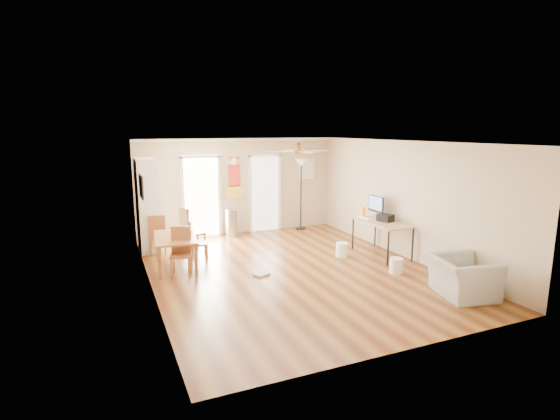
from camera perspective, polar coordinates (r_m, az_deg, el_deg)
name	(u,v)px	position (r m, az deg, el deg)	size (l,w,h in m)	color
floor	(291,270)	(8.78, 1.54, -8.07)	(7.00, 7.00, 0.00)	brown
ceiling	(292,142)	(8.31, 1.63, 9.14)	(5.50, 7.00, 0.00)	silver
wall_back	(239,186)	(11.68, -5.56, 3.19)	(5.50, 0.04, 2.60)	beige
wall_front	(408,255)	(5.55, 16.84, -5.84)	(5.50, 0.04, 2.60)	beige
wall_left	(148,219)	(7.74, -17.27, -1.18)	(0.04, 7.00, 2.60)	beige
wall_right	(403,199)	(9.90, 16.24, 1.42)	(0.04, 7.00, 2.60)	beige
crown_molding	(292,144)	(8.31, 1.63, 8.86)	(5.50, 7.00, 0.08)	white
kitchen_doorway	(201,198)	(11.44, -10.54, 1.63)	(0.90, 0.10, 2.10)	white
bathroom_doorway	(265,194)	(11.95, -2.08, 2.20)	(0.80, 0.10, 2.10)	white
wall_decal	(234,177)	(11.60, -6.14, 4.37)	(0.46, 0.03, 1.10)	red
ac_grille	(306,169)	(12.38, 3.58, 5.52)	(0.50, 0.04, 0.60)	white
framed_poster	(141,186)	(9.06, -18.17, 3.03)	(0.04, 0.66, 0.48)	black
ceiling_fan	(299,152)	(8.05, 2.52, 7.86)	(1.24, 1.24, 0.20)	#593819
bookshelf	(147,205)	(10.47, -17.46, 0.69)	(0.44, 0.98, 2.18)	silver
dining_table	(176,252)	(9.07, -13.85, -5.53)	(0.81, 1.35, 0.68)	olive
dining_chair_right_a	(193,231)	(9.96, -11.61, -2.73)	(0.45, 0.45, 1.09)	#9B6832
dining_chair_right_b	(199,241)	(9.39, -10.82, -4.13)	(0.37, 0.37, 0.90)	brown
dining_chair_near	(181,253)	(8.53, -13.22, -5.58)	(0.39, 0.39, 0.95)	#A46235
dining_chair_far	(158,234)	(10.23, -16.11, -3.09)	(0.38, 0.38, 0.92)	brown
trash_can	(232,223)	(11.47, -6.47, -1.70)	(0.34, 0.34, 0.73)	#AAAAAC
torchiere_lamp	(301,195)	(12.11, 2.84, 2.08)	(0.38, 0.38, 2.01)	black
computer_desk	(381,238)	(9.97, 13.45, -3.73)	(0.72, 1.45, 0.78)	tan
imac	(376,207)	(10.26, 12.75, 0.42)	(0.08, 0.56, 0.52)	black
keyboard	(364,218)	(10.21, 11.26, -1.03)	(0.14, 0.44, 0.02)	white
printer	(386,218)	(9.95, 14.01, -1.01)	(0.27, 0.32, 0.16)	black
orange_bottle	(364,212)	(10.39, 11.17, -0.23)	(0.07, 0.07, 0.22)	orange
wastebasket_a	(342,250)	(9.75, 8.33, -5.29)	(0.27, 0.27, 0.31)	white
wastebasket_b	(396,266)	(8.88, 15.36, -7.22)	(0.26, 0.26, 0.30)	white
floor_cloth	(261,274)	(8.49, -2.51, -8.62)	(0.28, 0.22, 0.04)	#9FA09A
armchair	(462,277)	(8.03, 23.25, -8.25)	(1.05, 0.92, 0.68)	#A0A09B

